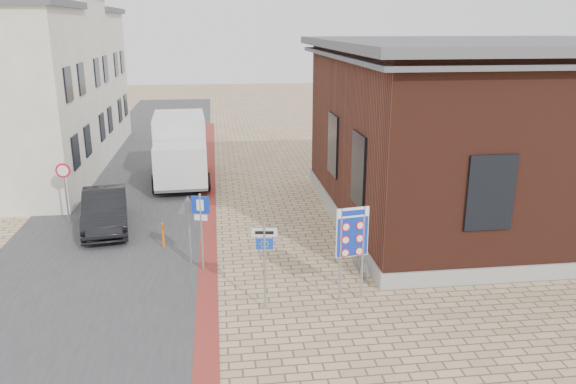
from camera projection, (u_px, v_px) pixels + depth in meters
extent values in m
plane|color=tan|center=(283.00, 313.00, 14.87)|extent=(120.00, 120.00, 0.00)
cube|color=#38383A|center=(140.00, 175.00, 28.43)|extent=(7.00, 60.00, 0.02)
cube|color=maroon|center=(209.00, 202.00, 24.12)|extent=(0.60, 40.00, 0.02)
cube|color=gray|center=(484.00, 208.00, 22.56)|extent=(12.15, 12.15, 0.50)
cube|color=#461F16|center=(492.00, 128.00, 21.63)|extent=(12.00, 12.00, 6.00)
cube|color=#505056|center=(501.00, 44.00, 20.73)|extent=(13.00, 13.00, 0.30)
cube|color=#505056|center=(500.00, 55.00, 20.84)|extent=(12.70, 12.70, 0.15)
cube|color=black|center=(359.00, 170.00, 18.23)|extent=(0.12, 1.60, 2.40)
cube|color=black|center=(333.00, 145.00, 22.03)|extent=(0.12, 1.60, 2.40)
cube|color=black|center=(490.00, 193.00, 15.74)|extent=(1.40, 0.12, 2.20)
cube|color=black|center=(75.00, 152.00, 23.57)|extent=(0.10, 1.10, 1.40)
cube|color=black|center=(87.00, 140.00, 25.85)|extent=(0.10, 1.10, 1.40)
cube|color=black|center=(68.00, 84.00, 22.77)|extent=(0.10, 1.10, 1.40)
cube|color=black|center=(81.00, 79.00, 25.05)|extent=(0.10, 1.10, 1.40)
cube|color=beige|center=(33.00, 83.00, 29.34)|extent=(7.00, 6.00, 8.80)
cube|color=black|center=(102.00, 127.00, 29.27)|extent=(0.10, 1.10, 1.40)
cube|color=black|center=(110.00, 119.00, 31.55)|extent=(0.10, 1.10, 1.40)
cube|color=black|center=(97.00, 72.00, 28.47)|extent=(0.10, 1.10, 1.40)
cube|color=black|center=(105.00, 69.00, 30.74)|extent=(0.10, 1.10, 1.40)
cube|color=beige|center=(63.00, 80.00, 35.15)|extent=(7.00, 6.00, 8.00)
cube|color=#505056|center=(55.00, 10.00, 33.96)|extent=(7.40, 6.40, 0.30)
cube|color=black|center=(120.00, 110.00, 34.97)|extent=(0.10, 1.10, 1.40)
cube|color=black|center=(125.00, 105.00, 37.25)|extent=(0.10, 1.10, 1.40)
cube|color=black|center=(116.00, 64.00, 34.16)|extent=(0.10, 1.10, 1.40)
cube|color=black|center=(122.00, 62.00, 36.44)|extent=(0.10, 1.10, 1.40)
torus|color=slate|center=(365.00, 272.00, 16.64)|extent=(0.04, 0.60, 0.60)
torus|color=slate|center=(362.00, 268.00, 16.92)|extent=(0.04, 0.60, 0.60)
torus|color=slate|center=(360.00, 264.00, 17.21)|extent=(0.04, 0.60, 0.60)
torus|color=slate|center=(358.00, 260.00, 17.49)|extent=(0.04, 0.60, 0.60)
torus|color=slate|center=(355.00, 256.00, 17.78)|extent=(0.04, 0.60, 0.60)
cube|color=slate|center=(360.00, 272.00, 17.28)|extent=(0.08, 1.60, 0.04)
imported|color=black|center=(105.00, 210.00, 20.80)|extent=(2.22, 4.62, 1.46)
cube|color=slate|center=(181.00, 172.00, 27.04)|extent=(2.59, 6.03, 0.27)
cube|color=silver|center=(180.00, 165.00, 24.82)|extent=(2.39, 1.97, 1.75)
cube|color=black|center=(180.00, 162.00, 23.95)|extent=(2.08, 0.18, 0.88)
cube|color=silver|center=(180.00, 139.00, 27.56)|extent=(2.60, 4.06, 2.41)
cylinder|color=black|center=(155.00, 184.00, 25.20)|extent=(0.32, 0.89, 0.88)
cylinder|color=black|center=(207.00, 182.00, 25.60)|extent=(0.32, 0.89, 0.88)
cylinder|color=black|center=(159.00, 166.00, 28.51)|extent=(0.32, 0.89, 0.88)
cylinder|color=black|center=(204.00, 164.00, 28.90)|extent=(0.32, 0.89, 0.88)
cylinder|color=gray|center=(340.00, 256.00, 15.11)|extent=(0.07, 0.07, 2.70)
cylinder|color=gray|center=(363.00, 253.00, 15.29)|extent=(0.07, 0.07, 2.70)
cube|color=white|center=(352.00, 232.00, 15.01)|extent=(0.92, 0.19, 1.39)
cube|color=#0E2BA9|center=(352.00, 232.00, 15.01)|extent=(0.88, 0.19, 1.35)
cube|color=white|center=(353.00, 212.00, 14.85)|extent=(0.88, 0.20, 0.26)
cylinder|color=gray|center=(265.00, 267.00, 14.75)|extent=(0.07, 0.07, 2.45)
cube|color=silver|center=(264.00, 232.00, 14.47)|extent=(0.66, 0.13, 0.23)
cube|color=#0F38B7|center=(265.00, 244.00, 14.56)|extent=(0.45, 0.10, 0.30)
cylinder|color=gray|center=(202.00, 233.00, 17.07)|extent=(0.07, 0.07, 2.49)
cube|color=#0E2EAB|center=(200.00, 205.00, 16.82)|extent=(0.54, 0.19, 0.55)
cube|color=white|center=(201.00, 217.00, 16.93)|extent=(0.39, 0.15, 0.18)
cylinder|color=gray|center=(190.00, 232.00, 17.57)|extent=(0.07, 0.07, 2.18)
cylinder|color=gray|center=(66.00, 194.00, 21.22)|extent=(0.07, 0.07, 2.37)
cylinder|color=red|center=(63.00, 170.00, 20.96)|extent=(0.56, 0.05, 0.56)
cylinder|color=#E8600C|center=(163.00, 235.00, 19.05)|extent=(0.10, 0.10, 0.91)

